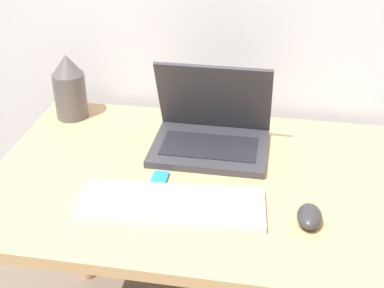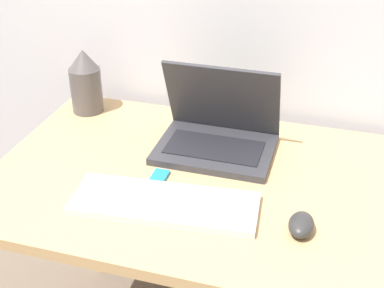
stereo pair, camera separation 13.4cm
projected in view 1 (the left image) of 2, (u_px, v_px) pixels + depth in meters
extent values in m
cube|color=tan|center=(193.00, 180.00, 1.41)|extent=(1.06, 0.73, 0.03)
cylinder|color=tan|center=(78.00, 204.00, 1.93)|extent=(0.05, 0.05, 0.71)
cylinder|color=tan|center=(349.00, 233.00, 1.79)|extent=(0.05, 0.05, 0.71)
cube|color=#333338|center=(210.00, 147.00, 1.51)|extent=(0.32, 0.24, 0.02)
cube|color=black|center=(209.00, 146.00, 1.49)|extent=(0.26, 0.13, 0.00)
cube|color=#333338|center=(214.00, 98.00, 1.50)|extent=(0.32, 0.10, 0.23)
cube|color=black|center=(215.00, 95.00, 1.51)|extent=(0.28, 0.08, 0.19)
cube|color=silver|center=(171.00, 205.00, 1.27)|extent=(0.46, 0.20, 0.02)
cube|color=#B2B2B2|center=(171.00, 202.00, 1.27)|extent=(0.42, 0.16, 0.00)
ellipsoid|color=#2D2D2D|center=(309.00, 216.00, 1.22)|extent=(0.06, 0.09, 0.04)
cylinder|color=#514C4C|center=(70.00, 95.00, 1.66)|extent=(0.10, 0.10, 0.14)
cone|color=#514C4C|center=(66.00, 64.00, 1.60)|extent=(0.09, 0.09, 0.06)
cube|color=#1E7FB7|center=(160.00, 179.00, 1.38)|extent=(0.04, 0.06, 0.01)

